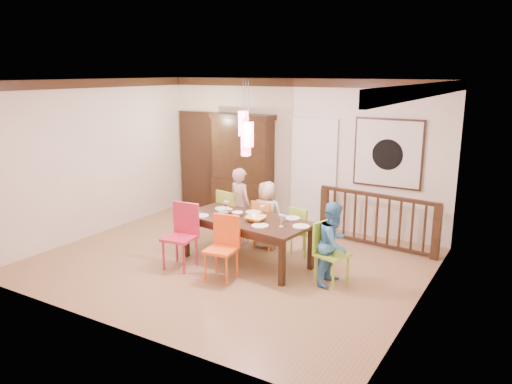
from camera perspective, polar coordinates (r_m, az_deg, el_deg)
The scene contains 37 objects.
floor at distance 8.25m, azimuth -3.05°, elevation -7.96°, with size 6.00×6.00×0.00m, color #987249.
ceiling at distance 7.67m, azimuth -3.33°, elevation 12.61°, with size 6.00×6.00×0.00m, color white.
wall_back at distance 9.97m, azimuth 4.87°, elevation 4.46°, with size 6.00×6.00×0.00m, color beige.
wall_left at distance 9.80m, azimuth -17.94°, elevation 3.68°, with size 5.00×5.00×0.00m, color beige.
wall_right at distance 6.68m, azimuth 18.72°, elevation -0.83°, with size 5.00×5.00×0.00m, color beige.
crown_molding at distance 7.67m, azimuth -3.32°, elevation 12.01°, with size 6.00×5.00×0.16m, color black, non-canonical shape.
panel_door at distance 11.24m, azimuth -6.37°, elevation 3.40°, with size 1.04×0.07×2.24m, color black.
white_doorway at distance 9.87m, azimuth 6.56°, elevation 1.96°, with size 0.97×0.05×2.22m, color silver.
painting at distance 9.28m, azimuth 14.85°, elevation 4.29°, with size 1.25×0.06×1.25m.
pendant_cluster at distance 7.69m, azimuth -1.16°, elevation 6.71°, with size 0.27×0.21×1.14m.
dining_table at distance 8.00m, azimuth -1.11°, elevation -3.59°, with size 2.21×1.20×0.75m.
chair_far_left at distance 9.00m, azimuth -2.58°, elevation -2.33°, with size 0.52×0.52×0.98m.
chair_far_mid at distance 8.72m, azimuth 1.20°, elevation -3.27°, with size 0.43×0.43×0.87m.
chair_far_right at distance 8.45m, azimuth 5.58°, elevation -4.01°, with size 0.47×0.47×0.84m.
chair_near_left at distance 7.90m, azimuth -8.75°, elevation -4.61°, with size 0.51×0.51×1.02m.
chair_near_mid at distance 7.40m, azimuth -4.03°, elevation -6.03°, with size 0.49×0.49×0.96m.
chair_end_right at distance 7.35m, azimuth 8.71°, elevation -6.52°, with size 0.51×0.51×0.91m.
china_hutch at distance 10.42m, azimuth -1.52°, elevation 2.93°, with size 1.38×0.46×2.18m.
balustrade at distance 9.03m, azimuth 13.64°, elevation -3.05°, with size 2.22×0.31×0.96m.
person_far_left at distance 8.96m, azimuth -1.80°, elevation -1.55°, with size 0.50×0.33×1.37m, color beige.
person_far_mid at distance 8.71m, azimuth 1.24°, elevation -2.62°, with size 0.58×0.38×1.19m, color #C3B494.
person_end_right at distance 7.33m, azimuth 8.87°, elevation -5.83°, with size 0.60×0.46×1.23m, color #4791C7.
serving_bowl at distance 7.82m, azimuth -0.04°, elevation -3.06°, with size 0.32×0.32×0.08m, color gold.
small_bowl at distance 8.12m, azimuth -2.11°, elevation -2.49°, with size 0.19×0.19×0.06m, color white.
cup_left at distance 8.12m, azimuth -3.97°, elevation -2.40°, with size 0.11×0.11×0.09m, color silver.
cup_right at distance 7.81m, azimuth 3.14°, elevation -3.04°, with size 0.10×0.10×0.09m, color silver.
plate_far_left at distance 8.51m, azimuth -3.85°, elevation -1.90°, with size 0.26×0.26×0.01m, color white.
plate_far_mid at distance 8.29m, azimuth -0.30°, elevation -2.31°, with size 0.26×0.26×0.01m, color white.
plate_far_right at distance 7.97m, azimuth 4.14°, elevation -2.99°, with size 0.26×0.26×0.01m, color white.
plate_near_left at distance 8.14m, azimuth -6.33°, elevation -2.70°, with size 0.26×0.26×0.01m, color white.
plate_near_mid at distance 7.57m, azimuth 0.46°, elevation -3.87°, with size 0.26×0.26×0.01m, color white.
plate_end_right at distance 7.57m, azimuth 5.18°, elevation -3.93°, with size 0.26×0.26×0.01m, color white.
wine_glass_a at distance 8.29m, azimuth -3.44°, elevation -1.71°, with size 0.08×0.08×0.19m, color #590C19, non-canonical shape.
wine_glass_b at distance 8.01m, azimuth 0.74°, elevation -2.23°, with size 0.08×0.08×0.19m, color silver, non-canonical shape.
wine_glass_c at distance 7.83m, azimuth -2.97°, elevation -2.61°, with size 0.08×0.08×0.19m, color #590C19, non-canonical shape.
wine_glass_d at distance 7.53m, azimuth 2.90°, elevation -3.29°, with size 0.08×0.08×0.19m, color silver, non-canonical shape.
napkin at distance 7.75m, azimuth -3.24°, elevation -3.48°, with size 0.18×0.14×0.01m, color #D83359.
Camera 1 is at (4.29, -6.36, 3.04)m, focal length 35.00 mm.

